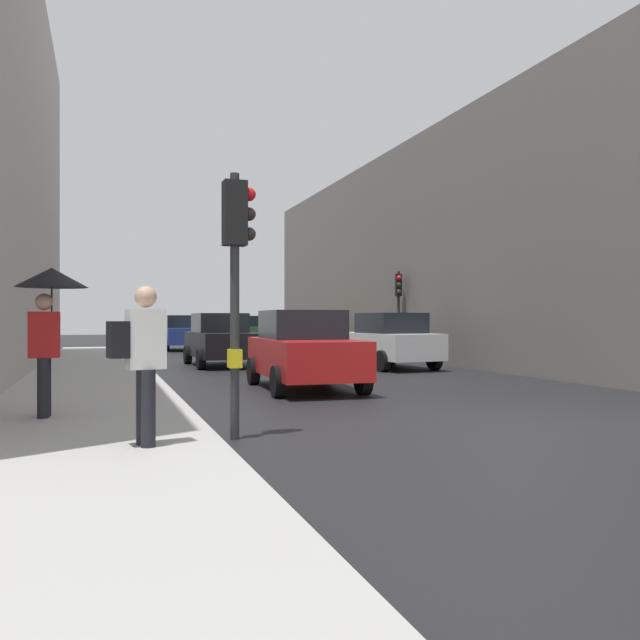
{
  "coord_description": "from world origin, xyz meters",
  "views": [
    {
      "loc": [
        -6.15,
        -8.31,
        1.56
      ],
      "look_at": [
        -0.25,
        8.92,
        1.54
      ],
      "focal_mm": 35.97,
      "sensor_mm": 36.0,
      "label": 1
    }
  ],
  "objects": [
    {
      "name": "ground_plane",
      "position": [
        0.0,
        0.0,
        0.0
      ],
      "size": [
        120.0,
        120.0,
        0.0
      ],
      "primitive_type": "plane",
      "color": "black"
    },
    {
      "name": "sidewalk_kerb",
      "position": [
        -6.37,
        6.0,
        0.08
      ],
      "size": [
        3.13,
        40.0,
        0.16
      ],
      "primitive_type": "cube",
      "color": "#A8A5A0",
      "rests_on": "ground"
    },
    {
      "name": "traffic_light_mid_street",
      "position": [
        4.5,
        13.62,
        2.33
      ],
      "size": [
        0.32,
        0.45,
        3.37
      ],
      "color": "#2D2D2D",
      "rests_on": "ground"
    },
    {
      "name": "building_facade_right",
      "position": [
        10.8,
        14.93,
        4.17
      ],
      "size": [
        12.0,
        31.44,
        8.34
      ],
      "primitive_type": "cube",
      "color": "slate",
      "rests_on": "ground"
    },
    {
      "name": "pedestrian_with_umbrella",
      "position": [
        -6.85,
        1.62,
        1.84
      ],
      "size": [
        1.0,
        1.0,
        2.14
      ],
      "color": "black",
      "rests_on": "sidewalk_kerb"
    },
    {
      "name": "car_red_sedan",
      "position": [
        -1.86,
        5.34,
        0.88
      ],
      "size": [
        2.17,
        4.28,
        1.76
      ],
      "color": "red",
      "rests_on": "ground"
    },
    {
      "name": "traffic_light_near_left",
      "position": [
        -4.48,
        -0.08,
        2.39
      ],
      "size": [
        0.43,
        0.25,
        3.46
      ],
      "color": "#2D2D2D",
      "rests_on": "ground"
    },
    {
      "name": "pedestrian_with_black_backpack",
      "position": [
        -5.72,
        -0.98,
        1.16
      ],
      "size": [
        0.64,
        0.39,
        1.77
      ],
      "color": "black",
      "rests_on": "sidewalk_kerb"
    },
    {
      "name": "car_white_compact",
      "position": [
        2.54,
        10.36,
        0.88
      ],
      "size": [
        2.26,
        4.32,
        1.76
      ],
      "color": "silver",
      "rests_on": "ground"
    },
    {
      "name": "car_yellow_taxi",
      "position": [
        2.48,
        19.82,
        0.88
      ],
      "size": [
        2.15,
        4.27,
        1.76
      ],
      "color": "yellow",
      "rests_on": "ground"
    },
    {
      "name": "car_dark_suv",
      "position": [
        -2.37,
        13.02,
        0.88
      ],
      "size": [
        2.1,
        4.24,
        1.76
      ],
      "color": "black",
      "rests_on": "ground"
    },
    {
      "name": "car_blue_van",
      "position": [
        -2.27,
        24.6,
        0.88
      ],
      "size": [
        2.02,
        4.2,
        1.76
      ],
      "color": "navy",
      "rests_on": "ground"
    },
    {
      "name": "car_green_estate",
      "position": [
        1.93,
        29.31,
        0.88
      ],
      "size": [
        2.24,
        4.31,
        1.76
      ],
      "color": "#2D6038",
      "rests_on": "ground"
    }
  ]
}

